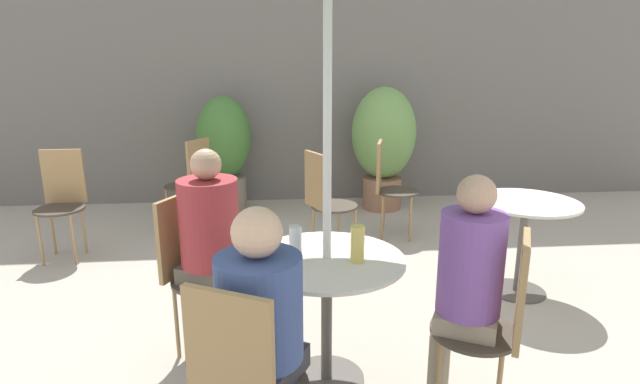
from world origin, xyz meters
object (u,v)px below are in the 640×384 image
at_px(cafe_table_far, 524,224).
at_px(bistro_chair_4, 62,194).
at_px(bistro_chair_0, 192,261).
at_px(bistro_chair_5, 192,176).
at_px(cafe_table_near, 327,285).
at_px(seated_person_2, 467,276).
at_px(bistro_chair_1, 243,377).
at_px(potted_plant_1, 383,140).
at_px(potted_plant_0, 224,149).
at_px(seated_person_0, 212,237).
at_px(bistro_chair_3, 325,196).
at_px(bistro_chair_6, 388,180).
at_px(seated_person_1, 262,323).
at_px(beer_glass_1, 357,244).
at_px(bistro_chair_2, 498,315).
at_px(beer_glass_0, 295,242).

relative_size(cafe_table_far, bistro_chair_4, 0.79).
bearing_deg(bistro_chair_0, bistro_chair_5, 36.01).
xyz_separation_m(cafe_table_near, seated_person_2, (0.63, -0.32, 0.17)).
bearing_deg(bistro_chair_1, potted_plant_1, -81.81).
bearing_deg(bistro_chair_5, cafe_table_near, 50.14).
bearing_deg(bistro_chair_4, potted_plant_0, 42.56).
bearing_deg(seated_person_2, seated_person_0, -90.00).
height_order(bistro_chair_3, bistro_chair_6, same).
height_order(bistro_chair_4, bistro_chair_6, same).
distance_m(bistro_chair_3, seated_person_1, 2.47).
xyz_separation_m(cafe_table_far, beer_glass_1, (-1.42, -1.02, 0.27)).
distance_m(bistro_chair_0, bistro_chair_2, 1.72).
xyz_separation_m(cafe_table_near, bistro_chair_5, (-1.11, 2.64, 0.01)).
xyz_separation_m(bistro_chair_1, beer_glass_1, (0.54, 0.70, 0.25)).
relative_size(bistro_chair_6, seated_person_0, 0.77).
distance_m(bistro_chair_1, bistro_chair_3, 2.61).
bearing_deg(seated_person_0, bistro_chair_1, -140.64).
bearing_deg(cafe_table_far, bistro_chair_4, 163.75).
bearing_deg(potted_plant_0, beer_glass_1, -73.65).
distance_m(bistro_chair_5, seated_person_1, 3.36).
distance_m(bistro_chair_6, seated_person_0, 2.47).
height_order(bistro_chair_6, seated_person_0, seated_person_0).
xyz_separation_m(bistro_chair_1, bistro_chair_2, (1.16, 0.37, 0.00)).
bearing_deg(beer_glass_0, seated_person_0, 146.86).
distance_m(beer_glass_0, potted_plant_0, 3.37).
bearing_deg(potted_plant_1, cafe_table_near, -107.04).
height_order(cafe_table_near, cafe_table_far, same).
xyz_separation_m(bistro_chair_0, bistro_chair_1, (0.37, -1.16, 0.00)).
bearing_deg(seated_person_0, bistro_chair_6, -9.46).
height_order(bistro_chair_1, beer_glass_0, bistro_chair_1).
height_order(cafe_table_near, seated_person_1, seated_person_1).
bearing_deg(seated_person_0, bistro_chair_4, 68.99).
bearing_deg(bistro_chair_5, bistro_chair_2, 59.06).
relative_size(bistro_chair_5, seated_person_1, 0.80).
relative_size(seated_person_1, potted_plant_1, 0.84).
relative_size(bistro_chair_4, beer_glass_1, 5.03).
relative_size(cafe_table_far, potted_plant_1, 0.53).
bearing_deg(bistro_chair_2, bistro_chair_0, -90.00).
relative_size(bistro_chair_6, beer_glass_1, 5.03).
bearing_deg(beer_glass_1, potted_plant_0, 106.35).
bearing_deg(beer_glass_1, bistro_chair_5, 114.95).
height_order(bistro_chair_1, seated_person_0, seated_person_0).
height_order(cafe_table_near, bistro_chair_5, bistro_chair_5).
relative_size(bistro_chair_4, potted_plant_0, 0.72).
distance_m(cafe_table_near, beer_glass_0, 0.29).
xyz_separation_m(bistro_chair_0, seated_person_0, (0.14, -0.07, 0.17)).
distance_m(bistro_chair_6, seated_person_1, 3.15).
relative_size(bistro_chair_3, beer_glass_0, 5.62).
distance_m(bistro_chair_6, potted_plant_1, 1.02).
bearing_deg(potted_plant_0, seated_person_2, -67.98).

